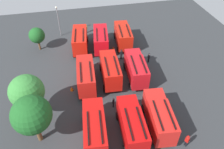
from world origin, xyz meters
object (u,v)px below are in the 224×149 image
at_px(firefighter_1, 187,141).
at_px(traffic_cone_0, 72,89).
at_px(fire_truck_3, 132,124).
at_px(fire_truck_0, 159,116).
at_px(traffic_cone_2, 113,48).
at_px(fire_truck_2, 123,35).
at_px(fire_truck_8, 80,40).
at_px(fire_truck_1, 136,68).
at_px(firefighter_3, 149,57).
at_px(tree_1, 27,92).
at_px(tree_2, 37,36).
at_px(tree_0, 32,115).
at_px(fire_truck_7, 86,75).
at_px(firefighter_0, 113,102).
at_px(lamppost, 58,19).
at_px(fire_truck_5, 101,39).
at_px(fire_truck_4, 110,70).
at_px(firefighter_2, 86,28).
at_px(firefighter_4, 121,54).
at_px(fire_truck_6, 95,128).

distance_m(firefighter_1, traffic_cone_0, 17.42).
height_order(fire_truck_3, firefighter_1, fire_truck_3).
relative_size(fire_truck_0, traffic_cone_2, 13.34).
height_order(fire_truck_2, fire_truck_8, same).
bearing_deg(firefighter_1, fire_truck_1, -104.80).
xyz_separation_m(firefighter_3, tree_1, (-7.94, 18.80, 3.48)).
bearing_deg(tree_2, tree_1, 179.41).
relative_size(tree_0, tree_2, 1.56).
distance_m(fire_truck_7, traffic_cone_0, 3.01).
height_order(fire_truck_0, traffic_cone_2, fire_truck_0).
relative_size(fire_truck_7, firefighter_0, 4.51).
bearing_deg(traffic_cone_2, firefighter_1, -169.33).
height_order(fire_truck_8, firefighter_1, fire_truck_8).
relative_size(firefighter_3, tree_1, 0.27).
height_order(firefighter_0, firefighter_1, firefighter_1).
relative_size(tree_0, lamppost, 1.10).
relative_size(fire_truck_5, tree_1, 1.12).
height_order(fire_truck_4, firefighter_2, fire_truck_4).
bearing_deg(fire_truck_7, firefighter_0, -144.17).
bearing_deg(firefighter_1, firefighter_3, -119.41).
xyz_separation_m(firefighter_0, firefighter_4, (10.58, -3.72, 0.14)).
height_order(fire_truck_1, firefighter_3, fire_truck_1).
height_order(fire_truck_0, firefighter_4, fire_truck_0).
bearing_deg(fire_truck_5, fire_truck_3, -171.07).
bearing_deg(fire_truck_3, tree_0, 84.41).
height_order(firefighter_3, tree_0, tree_0).
bearing_deg(fire_truck_4, tree_0, 132.73).
relative_size(fire_truck_1, traffic_cone_2, 13.28).
bearing_deg(fire_truck_6, firefighter_0, -30.90).
height_order(fire_truck_3, firefighter_0, fire_truck_3).
height_order(fire_truck_2, tree_2, tree_2).
distance_m(firefighter_4, tree_1, 17.74).
height_order(fire_truck_5, tree_1, tree_1).
relative_size(tree_2, lamppost, 0.70).
height_order(tree_0, tree_1, tree_0).
relative_size(firefighter_2, lamppost, 0.28).
xyz_separation_m(fire_truck_4, traffic_cone_0, (-1.04, 6.14, -1.80)).
relative_size(fire_truck_0, lamppost, 1.19).
height_order(fire_truck_4, traffic_cone_2, fire_truck_4).
relative_size(fire_truck_7, firefighter_4, 3.99).
height_order(fire_truck_8, traffic_cone_0, fire_truck_8).
xyz_separation_m(firefighter_3, traffic_cone_2, (5.12, 5.17, -0.72)).
bearing_deg(traffic_cone_2, fire_truck_3, 174.34).
height_order(fire_truck_0, fire_truck_8, same).
distance_m(fire_truck_2, traffic_cone_0, 14.88).
relative_size(firefighter_0, firefighter_2, 0.93).
bearing_deg(tree_0, firefighter_3, -56.51).
height_order(fire_truck_4, fire_truck_5, same).
xyz_separation_m(fire_truck_2, firefighter_0, (-14.79, 5.08, -1.25)).
xyz_separation_m(fire_truck_1, firefighter_4, (5.59, 0.92, -1.11)).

